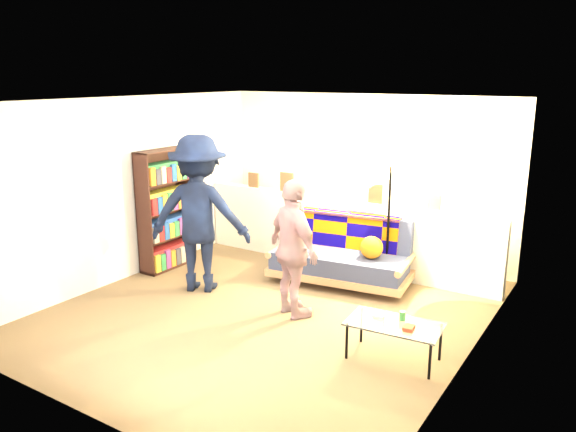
# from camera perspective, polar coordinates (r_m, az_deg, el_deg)

# --- Properties ---
(ground) EXTENTS (5.00, 5.00, 0.00)m
(ground) POSITION_cam_1_polar(r_m,az_deg,el_deg) (6.63, -1.88, -9.55)
(ground) COLOR brown
(ground) RESTS_ON ground
(room_shell) EXTENTS (4.60, 5.05, 2.45)m
(room_shell) POSITION_cam_1_polar(r_m,az_deg,el_deg) (6.54, 0.34, 5.41)
(room_shell) COLOR silver
(room_shell) RESTS_ON ground
(half_wall_ledge) EXTENTS (4.45, 0.15, 1.00)m
(half_wall_ledge) POSITION_cam_1_polar(r_m,az_deg,el_deg) (7.92, 5.45, -1.74)
(half_wall_ledge) COLOR silver
(half_wall_ledge) RESTS_ON ground
(ledge_decor) EXTENTS (2.97, 0.02, 0.45)m
(ledge_decor) POSITION_cam_1_polar(r_m,az_deg,el_deg) (7.85, 4.03, 3.22)
(ledge_decor) COLOR brown
(ledge_decor) RESTS_ON half_wall_ledge
(futon_sofa) EXTENTS (1.90, 1.09, 0.78)m
(futon_sofa) POSITION_cam_1_polar(r_m,az_deg,el_deg) (7.40, 5.61, -4.05)
(futon_sofa) COLOR #A77551
(futon_sofa) RESTS_ON ground
(bookshelf) EXTENTS (0.28, 0.84, 1.68)m
(bookshelf) POSITION_cam_1_polar(r_m,az_deg,el_deg) (8.01, -12.32, 0.25)
(bookshelf) COLOR black
(bookshelf) RESTS_ON ground
(coffee_table) EXTENTS (0.93, 0.56, 0.46)m
(coffee_table) POSITION_cam_1_polar(r_m,az_deg,el_deg) (5.53, 10.81, -10.90)
(coffee_table) COLOR black
(coffee_table) RESTS_ON ground
(floor_lamp) EXTENTS (0.35, 0.30, 1.63)m
(floor_lamp) POSITION_cam_1_polar(r_m,az_deg,el_deg) (7.19, 10.46, 1.81)
(floor_lamp) COLOR black
(floor_lamp) RESTS_ON ground
(person_left) EXTENTS (1.46, 1.19, 1.97)m
(person_left) POSITION_cam_1_polar(r_m,az_deg,el_deg) (7.06, -9.02, 0.21)
(person_left) COLOR black
(person_left) RESTS_ON ground
(person_right) EXTENTS (1.00, 0.78, 1.58)m
(person_right) POSITION_cam_1_polar(r_m,az_deg,el_deg) (6.23, 0.58, -3.39)
(person_right) COLOR pink
(person_right) RESTS_ON ground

